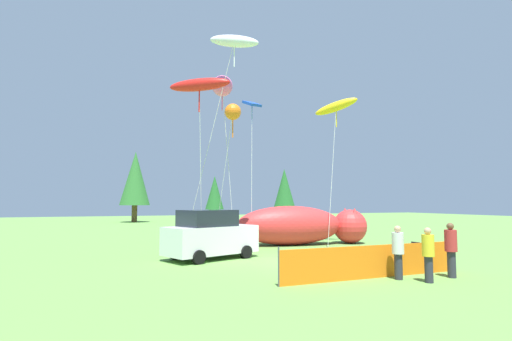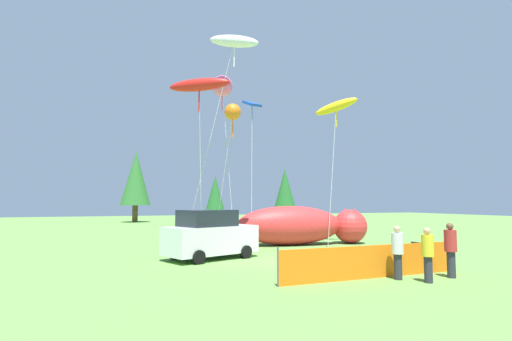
% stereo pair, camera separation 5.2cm
% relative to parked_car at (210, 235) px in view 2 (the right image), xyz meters
% --- Properties ---
extents(ground_plane, '(120.00, 120.00, 0.00)m').
position_rel_parked_car_xyz_m(ground_plane, '(3.64, -2.45, -1.05)').
color(ground_plane, '#609342').
extents(parked_car, '(4.50, 3.18, 2.18)m').
position_rel_parked_car_xyz_m(parked_car, '(0.00, 0.00, 0.00)').
color(parked_car, white).
rests_on(parked_car, ground).
extents(folding_chair, '(0.51, 0.51, 0.89)m').
position_rel_parked_car_xyz_m(folding_chair, '(7.40, -4.44, -0.52)').
color(folding_chair, black).
rests_on(folding_chair, ground).
extents(inflatable_cat, '(8.27, 3.04, 2.29)m').
position_rel_parked_car_xyz_m(inflatable_cat, '(6.55, 3.76, 0.01)').
color(inflatable_cat, red).
rests_on(inflatable_cat, ground).
extents(safety_fence, '(7.18, 0.21, 1.19)m').
position_rel_parked_car_xyz_m(safety_fence, '(3.98, -6.32, -0.51)').
color(safety_fence, orange).
rests_on(safety_fence, ground).
extents(spectator_in_white_shirt, '(0.38, 0.38, 1.75)m').
position_rel_parked_car_xyz_m(spectator_in_white_shirt, '(4.54, -6.82, -0.10)').
color(spectator_in_white_shirt, '#2D2D38').
rests_on(spectator_in_white_shirt, ground).
extents(spectator_in_yellow_shirt, '(0.40, 0.40, 1.83)m').
position_rel_parked_car_xyz_m(spectator_in_yellow_shirt, '(6.42, -7.22, -0.05)').
color(spectator_in_yellow_shirt, '#2D2D38').
rests_on(spectator_in_yellow_shirt, ground).
extents(spectator_in_black_shirt, '(0.38, 0.38, 1.72)m').
position_rel_parked_car_xyz_m(spectator_in_black_shirt, '(5.07, -7.58, -0.11)').
color(spectator_in_black_shirt, '#2D2D38').
rests_on(spectator_in_black_shirt, ground).
extents(kite_white_ghost, '(3.41, 2.40, 11.03)m').
position_rel_parked_car_xyz_m(kite_white_ghost, '(1.37, 0.89, 9.43)').
color(kite_white_ghost, silver).
rests_on(kite_white_ghost, ground).
extents(kite_pink_octopus, '(1.15, 1.09, 9.15)m').
position_rel_parked_car_xyz_m(kite_pink_octopus, '(1.19, 2.27, 7.53)').
color(kite_pink_octopus, silver).
rests_on(kite_pink_octopus, ground).
extents(kite_orange_flower, '(1.00, 1.75, 7.45)m').
position_rel_parked_car_xyz_m(kite_orange_flower, '(1.45, 1.29, 5.95)').
color(kite_orange_flower, silver).
rests_on(kite_orange_flower, ground).
extents(kite_red_lizard, '(2.83, 2.28, 8.37)m').
position_rel_parked_car_xyz_m(kite_red_lizard, '(-0.42, 0.66, 6.97)').
color(kite_red_lizard, silver).
rests_on(kite_red_lizard, ground).
extents(kite_yellow_hero, '(2.97, 2.71, 9.17)m').
position_rel_parked_car_xyz_m(kite_yellow_hero, '(8.94, 3.48, 7.39)').
color(kite_yellow_hero, silver).
rests_on(kite_yellow_hero, ground).
extents(kite_blue_box, '(1.24, 2.18, 8.89)m').
position_rel_parked_car_xyz_m(kite_blue_box, '(4.02, 5.32, 7.39)').
color(kite_blue_box, silver).
rests_on(kite_blue_box, ground).
extents(horizon_tree_east, '(3.71, 3.71, 8.85)m').
position_rel_parked_car_xyz_m(horizon_tree_east, '(-0.51, 34.61, 4.38)').
color(horizon_tree_east, brown).
rests_on(horizon_tree_east, ground).
extents(horizon_tree_west, '(2.73, 2.73, 6.52)m').
position_rel_parked_car_xyz_m(horizon_tree_west, '(16.21, 26.23, 2.95)').
color(horizon_tree_west, brown).
rests_on(horizon_tree_west, ground).
extents(horizon_tree_mid, '(2.48, 2.48, 5.93)m').
position_rel_parked_car_xyz_m(horizon_tree_mid, '(9.33, 32.91, 2.59)').
color(horizon_tree_mid, brown).
rests_on(horizon_tree_mid, ground).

